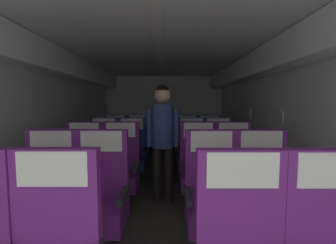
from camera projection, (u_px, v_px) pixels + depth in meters
name	position (u px, v px, depth m)	size (l,w,h in m)	color
ground	(160.00, 194.00, 3.44)	(3.79, 7.74, 0.02)	#3D3833
fuselage_shell	(160.00, 87.00, 3.59)	(3.67, 7.39, 2.23)	silver
seat_b_left_window	(48.00, 198.00, 2.17)	(0.53, 0.47, 1.10)	#38383D
seat_b_left_aisle	(99.00, 198.00, 2.16)	(0.53, 0.47, 1.10)	#38383D
seat_b_right_aisle	(263.00, 198.00, 2.16)	(0.53, 0.47, 1.10)	#38383D
seat_b_right_window	(212.00, 198.00, 2.16)	(0.53, 0.47, 1.10)	#38383D
seat_c_left_window	(82.00, 170.00, 3.09)	(0.53, 0.47, 1.10)	#38383D
seat_c_left_aisle	(120.00, 169.00, 3.10)	(0.53, 0.47, 1.10)	#38383D
seat_c_right_aisle	(234.00, 169.00, 3.10)	(0.53, 0.47, 1.10)	#38383D
seat_c_right_window	(198.00, 169.00, 3.10)	(0.53, 0.47, 1.10)	#38383D
seat_d_left_window	(103.00, 154.00, 4.01)	(0.53, 0.47, 1.10)	#38383D
seat_d_left_aisle	(131.00, 154.00, 4.04)	(0.53, 0.47, 1.10)	#38383D
seat_d_right_aisle	(218.00, 154.00, 4.03)	(0.53, 0.47, 1.10)	#38383D
seat_d_right_window	(191.00, 154.00, 4.03)	(0.53, 0.47, 1.10)	#38383D
seat_e_left_window	(115.00, 144.00, 4.96)	(0.53, 0.47, 1.10)	#38383D
seat_e_left_aisle	(138.00, 145.00, 4.96)	(0.53, 0.47, 1.10)	#38383D
seat_e_right_aisle	(209.00, 145.00, 4.95)	(0.53, 0.47, 1.10)	#38383D
seat_e_right_window	(186.00, 144.00, 4.97)	(0.53, 0.47, 1.10)	#38383D
flight_attendant	(162.00, 131.00, 3.07)	(0.43, 0.28, 1.60)	black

